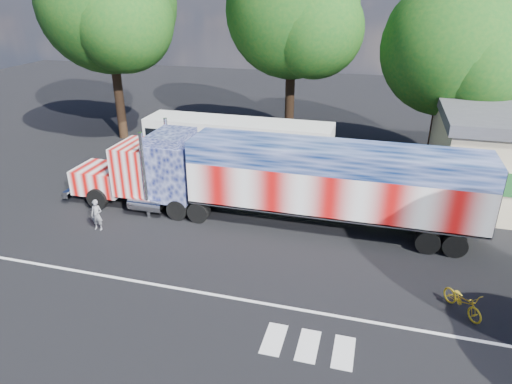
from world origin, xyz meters
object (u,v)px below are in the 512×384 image
(semi_truck, at_px, (279,179))
(tree_nw_a, at_px, (109,4))
(tree_n_mid, at_px, (294,12))
(woman, at_px, (97,215))
(tree_ne_a, at_px, (451,50))
(bicycle, at_px, (463,301))
(coach_bus, at_px, (238,146))

(semi_truck, height_order, tree_nw_a, tree_nw_a)
(tree_nw_a, bearing_deg, tree_n_mid, 10.25)
(woman, bearing_deg, tree_nw_a, 111.66)
(tree_nw_a, bearing_deg, tree_ne_a, 1.74)
(tree_n_mid, distance_m, tree_ne_a, 10.81)
(semi_truck, distance_m, bicycle, 10.02)
(tree_n_mid, height_order, tree_ne_a, tree_n_mid)
(semi_truck, xyz_separation_m, woman, (-8.54, -3.29, -1.59))
(semi_truck, bearing_deg, tree_nw_a, 144.58)
(semi_truck, height_order, coach_bus, semi_truck)
(semi_truck, relative_size, tree_n_mid, 1.52)
(woman, xyz_separation_m, bicycle, (16.82, -2.03, -0.31))
(tree_ne_a, xyz_separation_m, tree_nw_a, (-23.66, -0.72, 2.51))
(tree_ne_a, bearing_deg, tree_nw_a, -178.26)
(woman, distance_m, tree_n_mid, 19.80)
(coach_bus, bearing_deg, semi_truck, -55.81)
(semi_truck, xyz_separation_m, tree_nw_a, (-15.22, 10.83, 7.67))
(semi_truck, distance_m, tree_ne_a, 15.20)
(tree_n_mid, height_order, tree_nw_a, tree_nw_a)
(bicycle, relative_size, tree_ne_a, 0.16)
(bicycle, height_order, tree_ne_a, tree_ne_a)
(woman, bearing_deg, bicycle, -10.55)
(bicycle, bearing_deg, tree_nw_a, 109.20)
(woman, xyz_separation_m, tree_ne_a, (16.98, 14.84, 6.76))
(woman, distance_m, tree_nw_a, 18.17)
(tree_nw_a, bearing_deg, coach_bus, -23.47)
(tree_ne_a, bearing_deg, woman, -138.85)
(coach_bus, bearing_deg, tree_nw_a, 156.53)
(semi_truck, relative_size, tree_nw_a, 1.44)
(tree_n_mid, bearing_deg, bicycle, -60.90)
(semi_truck, bearing_deg, woman, -158.91)
(coach_bus, distance_m, tree_ne_a, 14.84)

